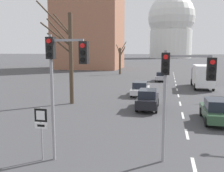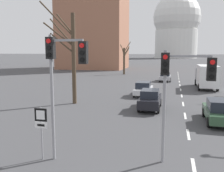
% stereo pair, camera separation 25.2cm
% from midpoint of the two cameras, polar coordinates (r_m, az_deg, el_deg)
% --- Properties ---
extents(lane_stripe_0, '(0.16, 2.00, 0.01)m').
position_cam_midpoint_polar(lane_stripe_0, '(11.88, 18.83, -17.31)').
color(lane_stripe_0, silver).
rests_on(lane_stripe_0, ground_plane).
extents(lane_stripe_1, '(0.16, 2.00, 0.01)m').
position_cam_midpoint_polar(lane_stripe_1, '(16.05, 17.47, -10.50)').
color(lane_stripe_1, silver).
rests_on(lane_stripe_1, ground_plane).
extents(lane_stripe_2, '(0.16, 2.00, 0.01)m').
position_cam_midpoint_polar(lane_stripe_2, '(20.37, 16.71, -6.53)').
color(lane_stripe_2, silver).
rests_on(lane_stripe_2, ground_plane).
extents(lane_stripe_3, '(0.16, 2.00, 0.01)m').
position_cam_midpoint_polar(lane_stripe_3, '(24.75, 16.23, -3.95)').
color(lane_stripe_3, silver).
rests_on(lane_stripe_3, ground_plane).
extents(lane_stripe_4, '(0.16, 2.00, 0.01)m').
position_cam_midpoint_polar(lane_stripe_4, '(29.17, 15.89, -2.16)').
color(lane_stripe_4, silver).
rests_on(lane_stripe_4, ground_plane).
extents(lane_stripe_5, '(0.16, 2.00, 0.01)m').
position_cam_midpoint_polar(lane_stripe_5, '(33.61, 15.64, -0.84)').
color(lane_stripe_5, silver).
rests_on(lane_stripe_5, ground_plane).
extents(lane_stripe_6, '(0.16, 2.00, 0.01)m').
position_cam_midpoint_polar(lane_stripe_6, '(38.06, 15.45, 0.18)').
color(lane_stripe_6, silver).
rests_on(lane_stripe_6, ground_plane).
extents(lane_stripe_7, '(0.16, 2.00, 0.01)m').
position_cam_midpoint_polar(lane_stripe_7, '(42.53, 15.30, 0.98)').
color(lane_stripe_7, silver).
rests_on(lane_stripe_7, ground_plane).
extents(lane_stripe_8, '(0.16, 2.00, 0.01)m').
position_cam_midpoint_polar(lane_stripe_8, '(47.00, 15.18, 1.63)').
color(lane_stripe_8, silver).
rests_on(lane_stripe_8, ground_plane).
extents(lane_stripe_9, '(0.16, 2.00, 0.01)m').
position_cam_midpoint_polar(lane_stripe_9, '(51.47, 15.08, 2.17)').
color(lane_stripe_9, silver).
rests_on(lane_stripe_9, ground_plane).
extents(lane_stripe_10, '(0.16, 2.00, 0.01)m').
position_cam_midpoint_polar(lane_stripe_10, '(55.95, 14.99, 2.62)').
color(lane_stripe_10, silver).
rests_on(lane_stripe_10, ground_plane).
extents(lane_stripe_11, '(0.16, 2.00, 0.01)m').
position_cam_midpoint_polar(lane_stripe_11, '(60.43, 14.92, 3.00)').
color(lane_stripe_11, silver).
rests_on(lane_stripe_11, ground_plane).
extents(traffic_signal_near_left, '(1.88, 0.34, 5.71)m').
position_cam_midpoint_polar(traffic_signal_near_left, '(11.15, -10.80, 4.38)').
color(traffic_signal_near_left, gray).
rests_on(traffic_signal_near_left, ground_plane).
extents(traffic_signal_centre_tall, '(2.24, 0.34, 5.03)m').
position_cam_midpoint_polar(traffic_signal_centre_tall, '(11.08, 16.01, 1.59)').
color(traffic_signal_centre_tall, gray).
rests_on(traffic_signal_centre_tall, ground_plane).
extents(route_sign_post, '(0.60, 0.08, 2.48)m').
position_cam_midpoint_polar(route_sign_post, '(11.89, -15.31, -8.43)').
color(route_sign_post, gray).
rests_on(route_sign_post, ground_plane).
extents(sedan_near_left, '(1.71, 4.54, 1.66)m').
position_cam_midpoint_polar(sedan_near_left, '(19.09, 23.43, -5.27)').
color(sedan_near_left, '#2D4C33').
rests_on(sedan_near_left, ground_plane).
extents(sedan_near_right, '(1.82, 4.16, 1.54)m').
position_cam_midpoint_polar(sedan_near_right, '(42.41, 12.22, 2.13)').
color(sedan_near_right, '#B7B7BC').
rests_on(sedan_near_right, ground_plane).
extents(sedan_mid_centre, '(1.79, 4.33, 1.73)m').
position_cam_midpoint_polar(sedan_mid_centre, '(21.78, 9.04, -3.01)').
color(sedan_mid_centre, black).
rests_on(sedan_mid_centre, ground_plane).
extents(sedan_far_left, '(1.86, 4.41, 1.58)m').
position_cam_midpoint_polar(sedan_far_left, '(28.31, 7.45, -0.62)').
color(sedan_far_left, silver).
rests_on(sedan_far_left, ground_plane).
extents(delivery_truck, '(2.44, 7.20, 3.14)m').
position_cam_midpoint_polar(delivery_truck, '(35.75, 20.99, 2.19)').
color(delivery_truck, '#333842').
rests_on(delivery_truck, ground_plane).
extents(bare_tree_left_near, '(2.16, 3.12, 7.04)m').
position_cam_midpoint_polar(bare_tree_left_near, '(53.87, 2.99, 6.21)').
color(bare_tree_left_near, '#473828').
rests_on(bare_tree_left_near, ground_plane).
extents(bare_tree_left_far, '(3.44, 2.48, 9.66)m').
position_cam_midpoint_polar(bare_tree_left_far, '(23.88, -9.05, 7.43)').
color(bare_tree_left_far, '#473828').
rests_on(bare_tree_left_far, ground_plane).
extents(capitol_dome, '(32.45, 32.45, 45.84)m').
position_cam_midpoint_polar(capitol_dome, '(185.29, 14.56, 13.12)').
color(capitol_dome, silver).
rests_on(capitol_dome, ground_plane).
extents(apartment_block_left, '(18.00, 14.00, 28.00)m').
position_cam_midpoint_polar(apartment_block_left, '(73.07, -4.18, 15.07)').
color(apartment_block_left, '#9E664C').
rests_on(apartment_block_left, ground_plane).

